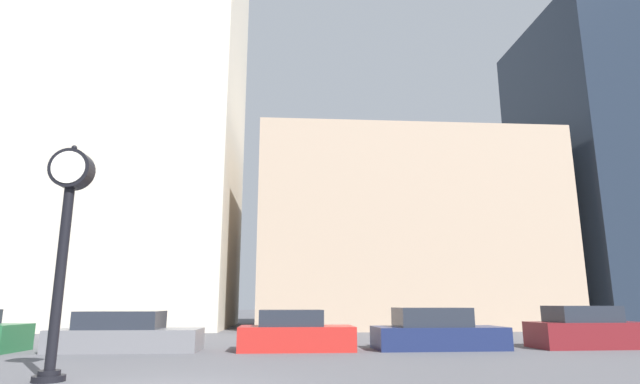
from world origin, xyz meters
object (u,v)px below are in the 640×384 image
car_navy (436,332)px  car_grey (125,334)px  car_red (295,333)px  car_maroon (587,330)px  street_clock (66,224)px

car_navy → car_grey: bearing=178.8°
car_red → car_maroon: bearing=0.3°
street_clock → car_red: bearing=50.9°
street_clock → car_navy: (10.01, 6.41, -2.66)m
car_red → car_navy: 4.87m
street_clock → car_navy: size_ratio=1.12×
car_grey → car_maroon: 15.94m
car_maroon → car_grey: bearing=178.5°
car_navy → street_clock: bearing=-148.7°
car_grey → car_navy: (10.47, 0.01, 0.04)m
street_clock → car_maroon: 16.98m
street_clock → car_red: 8.58m
car_red → car_navy: size_ratio=0.86×
car_grey → car_navy: size_ratio=1.07×
street_clock → car_navy: bearing=32.6°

